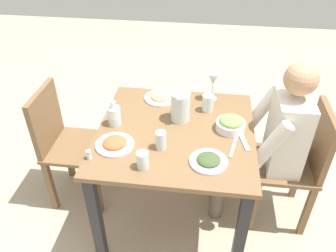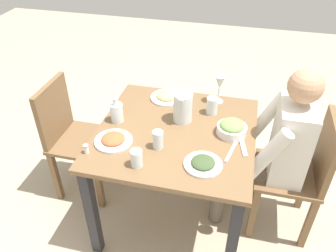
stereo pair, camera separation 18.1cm
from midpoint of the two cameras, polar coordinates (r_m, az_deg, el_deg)
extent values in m
plane|color=tan|center=(2.57, -0.99, -14.12)|extent=(8.00, 8.00, 0.00)
cube|color=brown|center=(2.06, -1.19, -1.10)|extent=(0.94, 0.94, 0.03)
cube|color=#232328|center=(2.02, 9.49, -17.74)|extent=(0.06, 0.06, 0.71)
cube|color=#232328|center=(2.61, 9.43, -2.77)|extent=(0.06, 0.06, 0.71)
cube|color=#232328|center=(2.13, -14.45, -15.05)|extent=(0.06, 0.06, 0.71)
cube|color=#232328|center=(2.69, -8.63, -1.32)|extent=(0.06, 0.06, 0.71)
cube|color=brown|center=(2.42, 20.30, -13.36)|extent=(0.04, 0.04, 0.44)
cube|color=brown|center=(2.65, 19.14, -7.81)|extent=(0.04, 0.04, 0.44)
cube|color=brown|center=(2.35, 12.06, -13.08)|extent=(0.04, 0.04, 0.44)
cube|color=brown|center=(2.59, 11.76, -7.40)|extent=(0.04, 0.04, 0.44)
cube|color=brown|center=(2.34, 16.77, -6.33)|extent=(0.40, 0.40, 0.03)
cube|color=brown|center=(2.24, 22.26, -2.35)|extent=(0.38, 0.04, 0.42)
cube|color=brown|center=(2.81, -18.22, -4.57)|extent=(0.04, 0.04, 0.44)
cube|color=brown|center=(2.60, -21.06, -9.38)|extent=(0.04, 0.04, 0.44)
cube|color=brown|center=(2.69, -11.60, -5.33)|extent=(0.04, 0.04, 0.44)
cube|color=brown|center=(2.47, -13.92, -10.49)|extent=(0.04, 0.04, 0.44)
cube|color=brown|center=(2.49, -17.11, -3.42)|extent=(0.40, 0.40, 0.03)
cube|color=brown|center=(2.44, -21.91, 1.06)|extent=(0.38, 0.04, 0.42)
cube|color=silver|center=(2.17, 17.18, -1.15)|extent=(0.32, 0.20, 0.50)
sphere|color=tan|center=(1.98, 19.06, 7.42)|extent=(0.19, 0.19, 0.19)
cylinder|color=#665B4C|center=(2.25, 11.38, -7.77)|extent=(0.11, 0.38, 0.11)
cylinder|color=#665B4C|center=(2.38, 6.18, -10.98)|extent=(0.10, 0.10, 0.47)
cylinder|color=silver|center=(1.97, 13.97, -3.77)|extent=(0.08, 0.23, 0.37)
cylinder|color=#665B4C|center=(2.38, 11.26, -4.95)|extent=(0.11, 0.38, 0.11)
cylinder|color=#665B4C|center=(2.50, 6.35, -8.14)|extent=(0.10, 0.10, 0.47)
cylinder|color=silver|center=(2.29, 13.30, 2.61)|extent=(0.08, 0.23, 0.37)
cylinder|color=silver|center=(2.09, -0.38, 3.21)|extent=(0.12, 0.12, 0.19)
cube|color=silver|center=(2.15, -0.11, 4.50)|extent=(0.02, 0.02, 0.11)
cube|color=silver|center=(2.00, -0.60, 4.37)|extent=(0.04, 0.03, 0.02)
cylinder|color=white|center=(2.06, 8.02, -0.04)|extent=(0.18, 0.18, 0.05)
ellipsoid|color=#759951|center=(2.04, 8.11, 0.77)|extent=(0.15, 0.15, 0.06)
cylinder|color=white|center=(1.83, 4.01, -6.08)|extent=(0.21, 0.21, 0.01)
ellipsoid|color=#3D512D|center=(1.82, 4.03, -5.73)|extent=(0.13, 0.13, 0.04)
cylinder|color=white|center=(1.97, -11.53, -3.19)|extent=(0.22, 0.22, 0.01)
ellipsoid|color=#CC5B33|center=(1.96, -11.59, -2.82)|extent=(0.14, 0.14, 0.04)
cylinder|color=white|center=(2.35, -3.47, 4.66)|extent=(0.22, 0.22, 0.01)
ellipsoid|color=#E0C670|center=(2.34, -3.48, 5.05)|extent=(0.14, 0.14, 0.05)
cylinder|color=silver|center=(2.20, 4.40, 3.78)|extent=(0.07, 0.07, 0.11)
cylinder|color=silver|center=(1.89, -3.95, -2.50)|extent=(0.06, 0.06, 0.11)
cylinder|color=silver|center=(1.78, -7.19, -5.85)|extent=(0.06, 0.06, 0.10)
cylinder|color=silver|center=(2.36, 5.15, 4.57)|extent=(0.07, 0.07, 0.01)
cylinder|color=silver|center=(2.33, 5.22, 5.68)|extent=(0.01, 0.01, 0.10)
cone|color=silver|center=(2.28, 5.35, 7.73)|extent=(0.08, 0.08, 0.09)
cylinder|color=silver|center=(2.11, -11.46, 1.57)|extent=(0.08, 0.08, 0.12)
cylinder|color=gold|center=(2.12, -11.38, 1.04)|extent=(0.07, 0.07, 0.07)
cylinder|color=silver|center=(2.06, -11.72, 3.45)|extent=(0.03, 0.03, 0.04)
cylinder|color=white|center=(1.91, -15.80, -4.89)|extent=(0.03, 0.03, 0.04)
cylinder|color=#B2B2B7|center=(1.89, -15.94, -4.27)|extent=(0.03, 0.03, 0.01)
cube|color=silver|center=(1.99, 10.12, -2.65)|extent=(0.17, 0.06, 0.01)
cube|color=silver|center=(1.94, 8.30, -3.64)|extent=(0.18, 0.06, 0.01)
camera|label=1|loc=(0.09, -92.57, -1.88)|focal=36.27mm
camera|label=2|loc=(0.09, 87.43, 1.88)|focal=36.27mm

